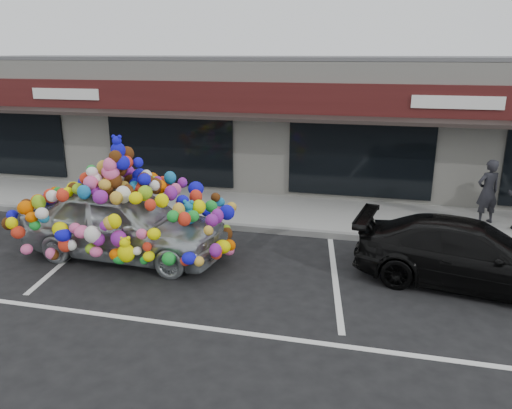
# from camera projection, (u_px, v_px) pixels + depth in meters

# --- Properties ---
(ground) EXTENTS (90.00, 90.00, 0.00)m
(ground) POSITION_uv_depth(u_px,v_px,m) (203.00, 268.00, 10.73)
(ground) COLOR black
(ground) RESTS_ON ground
(shop_building) EXTENTS (24.00, 7.20, 4.31)m
(shop_building) POSITION_uv_depth(u_px,v_px,m) (280.00, 118.00, 17.94)
(shop_building) COLOR silver
(shop_building) RESTS_ON ground
(sidewalk) EXTENTS (26.00, 3.00, 0.15)m
(sidewalk) POSITION_uv_depth(u_px,v_px,m) (249.00, 210.00, 14.42)
(sidewalk) COLOR gray
(sidewalk) RESTS_ON ground
(kerb) EXTENTS (26.00, 0.18, 0.16)m
(kerb) POSITION_uv_depth(u_px,v_px,m) (235.00, 227.00, 13.03)
(kerb) COLOR slate
(kerb) RESTS_ON ground
(parking_stripe_left) EXTENTS (0.73, 4.37, 0.01)m
(parking_stripe_left) POSITION_uv_depth(u_px,v_px,m) (76.00, 251.00, 11.63)
(parking_stripe_left) COLOR silver
(parking_stripe_left) RESTS_ON ground
(parking_stripe_mid) EXTENTS (0.73, 4.37, 0.01)m
(parking_stripe_mid) POSITION_uv_depth(u_px,v_px,m) (335.00, 277.00, 10.28)
(parking_stripe_mid) COLOR silver
(parking_stripe_mid) RESTS_ON ground
(lane_line) EXTENTS (14.00, 0.12, 0.01)m
(lane_line) POSITION_uv_depth(u_px,v_px,m) (272.00, 337.00, 8.14)
(lane_line) COLOR silver
(lane_line) RESTS_ON ground
(toy_car) EXTENTS (3.33, 5.02, 2.87)m
(toy_car) POSITION_uv_depth(u_px,v_px,m) (124.00, 215.00, 11.13)
(toy_car) COLOR #989FA1
(toy_car) RESTS_ON ground
(black_sedan) EXTENTS (2.49, 4.66, 1.28)m
(black_sedan) POSITION_uv_depth(u_px,v_px,m) (469.00, 254.00, 9.82)
(black_sedan) COLOR black
(black_sedan) RESTS_ON ground
(pedestrian_a) EXTENTS (0.73, 0.63, 1.69)m
(pedestrian_a) POSITION_uv_depth(u_px,v_px,m) (488.00, 192.00, 12.91)
(pedestrian_a) COLOR black
(pedestrian_a) RESTS_ON sidewalk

